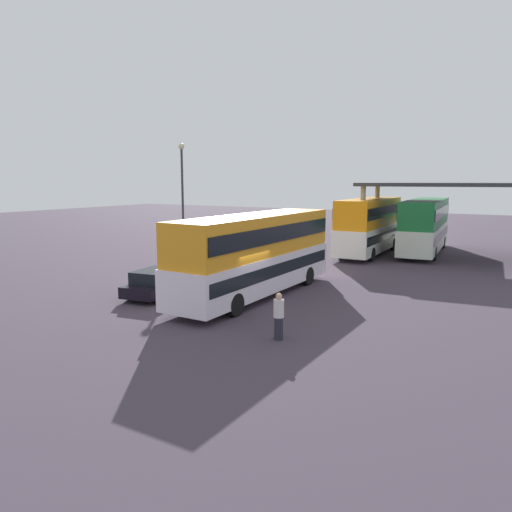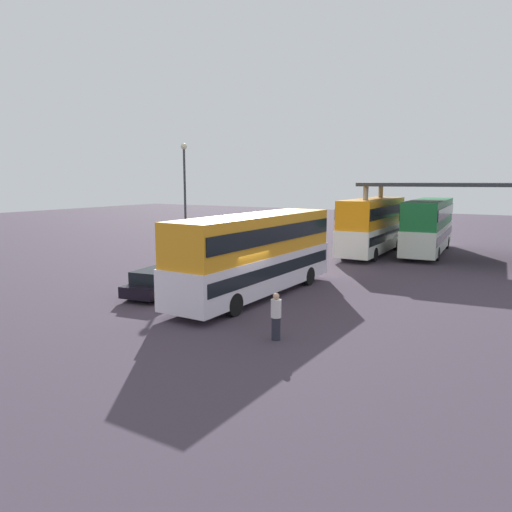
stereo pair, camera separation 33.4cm
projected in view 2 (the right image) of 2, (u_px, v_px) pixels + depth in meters
ground_plane at (238, 306)px, 21.93m from camera, size 140.00×140.00×0.00m
double_decker_main at (256, 252)px, 23.57m from camera, size 2.77×11.61×4.03m
parked_hatchback at (158, 283)px, 23.74m from camera, size 2.32×4.16×1.35m
double_decker_near_canopy at (372, 224)px, 36.71m from camera, size 2.71×10.07×4.28m
double_decker_mid_row at (428, 224)px, 37.38m from camera, size 3.33×11.48×4.18m
depot_canopy at (509, 188)px, 32.67m from camera, size 20.01×8.80×5.50m
lamppost_tall at (185, 188)px, 34.04m from camera, size 0.44×0.44×8.25m
pedestrian_waiting at (276, 317)px, 17.17m from camera, size 0.38×0.38×1.73m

